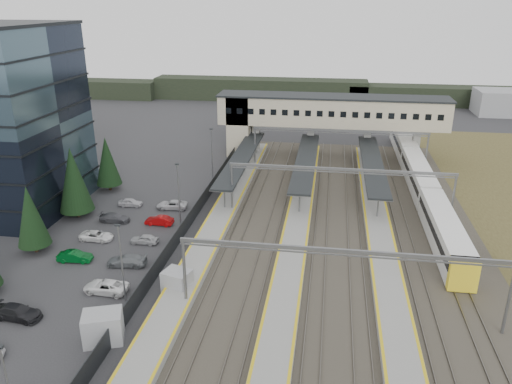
% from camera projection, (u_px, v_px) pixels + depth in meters
% --- Properties ---
extents(ground, '(220.00, 220.00, 0.00)m').
position_uv_depth(ground, '(225.00, 266.00, 53.93)').
color(ground, '#2B2B2D').
rests_on(ground, ground).
extents(conifer_row, '(4.42, 49.82, 9.50)m').
position_uv_depth(conifer_row, '(9.00, 228.00, 51.72)').
color(conifer_row, black).
rests_on(conifer_row, ground).
extents(car_park, '(10.57, 44.69, 1.30)m').
position_uv_depth(car_park, '(80.00, 282.00, 49.75)').
color(car_park, silver).
rests_on(car_park, ground).
extents(lampposts, '(0.50, 53.25, 8.07)m').
position_uv_depth(lampposts, '(155.00, 220.00, 54.64)').
color(lampposts, slate).
rests_on(lampposts, ground).
extents(fence, '(0.08, 90.00, 2.00)m').
position_uv_depth(fence, '(180.00, 234.00, 59.09)').
color(fence, '#26282B').
rests_on(fence, ground).
extents(relay_cabin_near, '(3.80, 3.28, 2.67)m').
position_uv_depth(relay_cabin_near, '(103.00, 327.00, 41.70)').
color(relay_cabin_near, '#929396').
rests_on(relay_cabin_near, ground).
extents(relay_cabin_far, '(3.04, 2.75, 2.33)m').
position_uv_depth(relay_cabin_far, '(177.00, 282.00, 48.74)').
color(relay_cabin_far, '#929396').
rests_on(relay_cabin_far, ground).
extents(rail_corridor, '(34.00, 90.00, 0.92)m').
position_uv_depth(rail_corridor, '(314.00, 248.00, 57.11)').
color(rail_corridor, '#312C26').
rests_on(rail_corridor, ground).
extents(canopies, '(23.10, 30.00, 3.28)m').
position_uv_depth(canopies, '(306.00, 160.00, 76.41)').
color(canopies, black).
rests_on(canopies, ground).
extents(footbridge, '(40.40, 6.40, 11.20)m').
position_uv_depth(footbridge, '(316.00, 114.00, 88.68)').
color(footbridge, '#B0A88E').
rests_on(footbridge, ground).
extents(gantries, '(28.40, 62.28, 7.17)m').
position_uv_depth(gantries, '(340.00, 211.00, 52.83)').
color(gantries, slate).
rests_on(gantries, ground).
extents(train, '(2.82, 58.83, 3.54)m').
position_uv_depth(train, '(419.00, 177.00, 74.87)').
color(train, white).
rests_on(train, ground).
extents(treeline_far, '(170.00, 19.00, 7.00)m').
position_uv_depth(treeline_far, '(382.00, 94.00, 134.55)').
color(treeline_far, black).
rests_on(treeline_far, ground).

